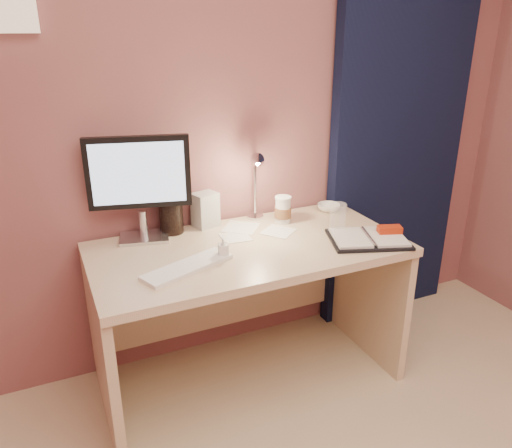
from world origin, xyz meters
name	(u,v)px	position (x,y,z in m)	size (l,w,h in m)	color
room	(385,127)	(0.95, 1.69, 1.14)	(3.50, 3.50, 3.50)	#C6B28E
desk	(243,283)	(0.00, 1.45, 0.50)	(1.40, 0.70, 0.73)	tan
monitor	(139,179)	(-0.41, 1.65, 1.02)	(0.45, 0.21, 0.48)	silver
keyboard	(187,267)	(-0.32, 1.27, 0.74)	(0.40, 0.12, 0.02)	white
planner	(370,238)	(0.54, 1.20, 0.74)	(0.42, 0.36, 0.05)	black
paper_a	(278,231)	(0.20, 1.47, 0.73)	(0.14, 0.14, 0.00)	silver
paper_b	(235,237)	(-0.02, 1.49, 0.73)	(0.13, 0.13, 0.00)	silver
paper_c	(241,227)	(0.05, 1.59, 0.73)	(0.16, 0.16, 0.00)	silver
coffee_cup	(283,210)	(0.27, 1.58, 0.79)	(0.08, 0.08, 0.14)	silver
clear_cup	(338,217)	(0.46, 1.37, 0.80)	(0.08, 0.08, 0.14)	white
bowl	(329,208)	(0.57, 1.62, 0.75)	(0.12, 0.12, 0.04)	silver
lotion_bottle	(223,248)	(-0.15, 1.31, 0.78)	(0.04, 0.04, 0.09)	silver
dark_jar	(171,217)	(-0.27, 1.67, 0.81)	(0.11, 0.11, 0.16)	black
product_box	(205,210)	(-0.10, 1.68, 0.82)	(0.11, 0.09, 0.17)	silver
desk_lamp	(268,178)	(0.20, 1.60, 0.96)	(0.14, 0.23, 0.37)	silver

